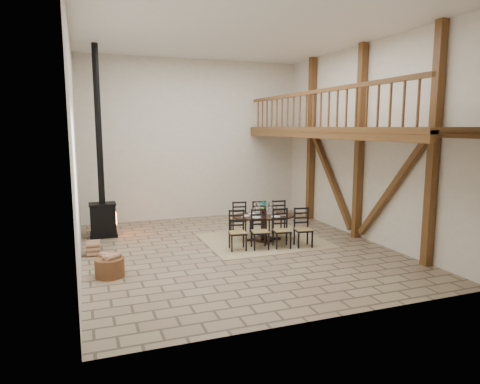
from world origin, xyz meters
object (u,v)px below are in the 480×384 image
object	(u,v)px
wood_stove	(102,196)
dining_table	(265,228)
log_stack	(94,248)
log_basket	(110,267)

from	to	relation	value
wood_stove	dining_table	bearing A→B (deg)	-26.78
wood_stove	log_stack	xyz separation A→B (m)	(-0.30, -1.65, -0.96)
wood_stove	log_stack	world-z (taller)	wood_stove
dining_table	log_stack	bearing A→B (deg)	-174.82
dining_table	wood_stove	bearing A→B (deg)	162.46
dining_table	log_basket	world-z (taller)	dining_table
dining_table	log_stack	size ratio (longest dim) A/B	4.89
dining_table	wood_stove	distance (m)	4.39
log_stack	dining_table	bearing A→B (deg)	-4.68
log_stack	log_basket	bearing A→B (deg)	-81.13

